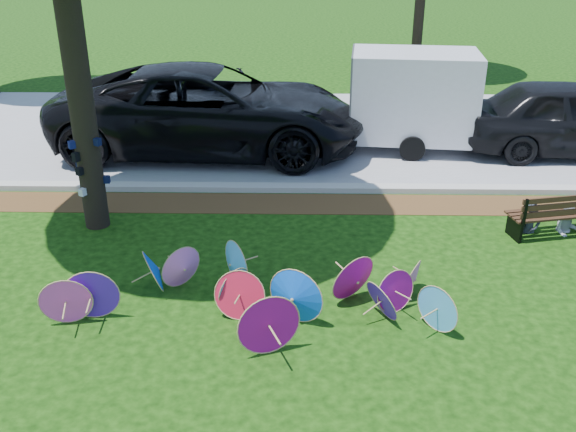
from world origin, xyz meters
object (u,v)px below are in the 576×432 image
object	(u,v)px
person_left	(533,202)
parasol_pile	(257,290)
dark_pickup	(574,118)
cargo_trailer	(413,95)
black_van	(210,110)
person_right	(572,205)
park_bench	(552,212)

from	to	relation	value
person_left	parasol_pile	bearing A→B (deg)	-157.86
dark_pickup	cargo_trailer	distance (m)	3.83
black_van	person_left	xyz separation A→B (m)	(6.36, -4.41, -0.43)
dark_pickup	person_right	size ratio (longest dim) A/B	4.89
black_van	person_right	size ratio (longest dim) A/B	6.87
black_van	dark_pickup	bearing A→B (deg)	-88.10
parasol_pile	black_van	xyz separation A→B (m)	(-1.58, 7.14, 0.65)
parasol_pile	park_bench	distance (m)	5.79
black_van	person_right	distance (m)	8.34
parasol_pile	black_van	world-z (taller)	black_van
person_left	person_right	xyz separation A→B (m)	(0.70, 0.00, -0.06)
dark_pickup	black_van	bearing A→B (deg)	91.55
black_van	park_bench	bearing A→B (deg)	-121.29
person_right	parasol_pile	bearing A→B (deg)	-150.94
parasol_pile	person_left	size ratio (longest dim) A/B	4.91
cargo_trailer	person_left	size ratio (longest dim) A/B	2.47
person_right	cargo_trailer	bearing A→B (deg)	117.22
park_bench	black_van	bearing A→B (deg)	134.31
cargo_trailer	park_bench	size ratio (longest dim) A/B	1.82
person_left	park_bench	bearing A→B (deg)	-15.71
black_van	person_right	xyz separation A→B (m)	(7.06, -4.41, -0.49)
parasol_pile	dark_pickup	xyz separation A→B (m)	(7.12, 7.08, 0.52)
parasol_pile	person_right	size ratio (longest dim) A/B	5.44
parasol_pile	person_left	xyz separation A→B (m)	(4.78, 2.73, 0.22)
person_right	person_left	bearing A→B (deg)	-177.41
park_bench	person_right	distance (m)	0.37
parasol_pile	cargo_trailer	distance (m)	8.20
cargo_trailer	park_bench	bearing A→B (deg)	-63.61
black_van	dark_pickup	xyz separation A→B (m)	(8.70, -0.06, -0.13)
dark_pickup	person_left	size ratio (longest dim) A/B	4.41
dark_pickup	person_left	distance (m)	4.95
dark_pickup	cargo_trailer	world-z (taller)	cargo_trailer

